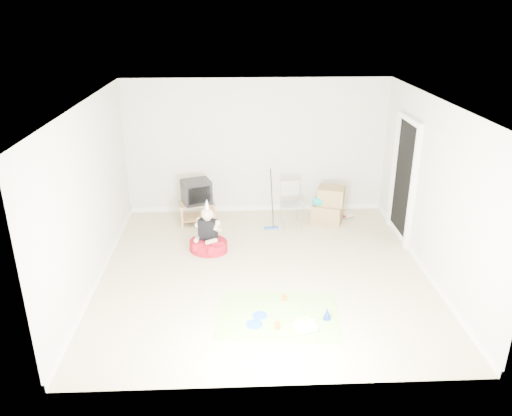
{
  "coord_description": "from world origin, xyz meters",
  "views": [
    {
      "loc": [
        -0.42,
        -6.76,
        3.84
      ],
      "look_at": [
        -0.1,
        0.4,
        0.9
      ],
      "focal_mm": 35.0,
      "sensor_mm": 36.0,
      "label": 1
    }
  ],
  "objects_px": {
    "tv_stand": "(197,211)",
    "seated_woman": "(208,240)",
    "crt_tv": "(196,192)",
    "folding_chair": "(291,205)",
    "cardboard_boxes": "(328,206)",
    "birthday_cake": "(305,327)"
  },
  "relations": [
    {
      "from": "tv_stand",
      "to": "folding_chair",
      "type": "distance_m",
      "value": 1.76
    },
    {
      "from": "folding_chair",
      "to": "tv_stand",
      "type": "bearing_deg",
      "value": 174.42
    },
    {
      "from": "seated_woman",
      "to": "birthday_cake",
      "type": "height_order",
      "value": "seated_woman"
    },
    {
      "from": "crt_tv",
      "to": "folding_chair",
      "type": "bearing_deg",
      "value": -24.99
    },
    {
      "from": "tv_stand",
      "to": "seated_woman",
      "type": "relative_size",
      "value": 0.76
    },
    {
      "from": "tv_stand",
      "to": "birthday_cake",
      "type": "distance_m",
      "value": 3.78
    },
    {
      "from": "tv_stand",
      "to": "crt_tv",
      "type": "relative_size",
      "value": 1.4
    },
    {
      "from": "tv_stand",
      "to": "seated_woman",
      "type": "xyz_separation_m",
      "value": [
        0.26,
        -1.17,
        -0.04
      ]
    },
    {
      "from": "folding_chair",
      "to": "seated_woman",
      "type": "xyz_separation_m",
      "value": [
        -1.49,
        -1.0,
        -0.2
      ]
    },
    {
      "from": "folding_chair",
      "to": "cardboard_boxes",
      "type": "relative_size",
      "value": 1.2
    },
    {
      "from": "folding_chair",
      "to": "birthday_cake",
      "type": "xyz_separation_m",
      "value": [
        -0.17,
        -3.25,
        -0.37
      ]
    },
    {
      "from": "cardboard_boxes",
      "to": "seated_woman",
      "type": "bearing_deg",
      "value": -153.69
    },
    {
      "from": "crt_tv",
      "to": "folding_chair",
      "type": "distance_m",
      "value": 1.77
    },
    {
      "from": "cardboard_boxes",
      "to": "birthday_cake",
      "type": "height_order",
      "value": "cardboard_boxes"
    },
    {
      "from": "tv_stand",
      "to": "birthday_cake",
      "type": "bearing_deg",
      "value": -65.31
    },
    {
      "from": "crt_tv",
      "to": "birthday_cake",
      "type": "relative_size",
      "value": 1.6
    },
    {
      "from": "seated_woman",
      "to": "birthday_cake",
      "type": "relative_size",
      "value": 2.94
    },
    {
      "from": "crt_tv",
      "to": "birthday_cake",
      "type": "distance_m",
      "value": 3.82
    },
    {
      "from": "tv_stand",
      "to": "crt_tv",
      "type": "bearing_deg",
      "value": -45.0
    },
    {
      "from": "tv_stand",
      "to": "seated_woman",
      "type": "bearing_deg",
      "value": -77.66
    },
    {
      "from": "folding_chair",
      "to": "seated_woman",
      "type": "height_order",
      "value": "seated_woman"
    },
    {
      "from": "birthday_cake",
      "to": "crt_tv",
      "type": "bearing_deg",
      "value": 114.69
    }
  ]
}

